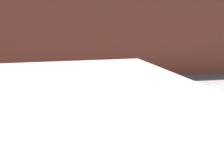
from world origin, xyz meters
The scene contains 5 objects.
ground_plane centered at (0.00, 0.00, 0.00)m, with size 80.00×80.00×0.00m, color #47474C.
sidewalk_slab centered at (0.00, 1.75, 0.00)m, with size 36.00×3.50×0.01m, color #B2ADA3.
brick_building_wall centered at (0.00, 5.20, 2.60)m, with size 36.00×0.50×5.20m, color brown.
motorcycle_green centered at (0.11, 1.08, 0.40)m, with size 2.00×0.61×1.03m.
traffic_cone centered at (3.57, 1.07, 0.25)m, with size 0.40×0.40×0.55m.
Camera 1 is at (-1.07, -6.25, 2.57)m, focal length 37.45 mm.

